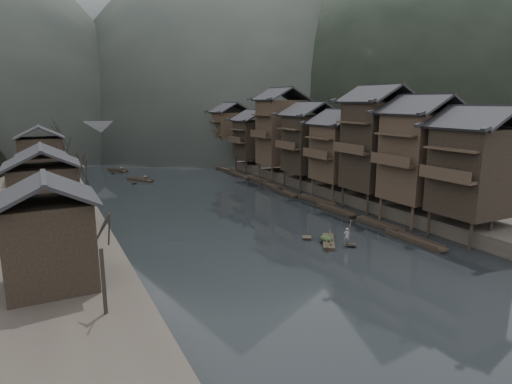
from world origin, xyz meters
TOP-DOWN VIEW (x-y plane):
  - water at (0.00, 0.00)m, footprint 300.00×300.00m
  - right_bank at (35.00, 40.00)m, footprint 40.00×200.00m
  - stilt_houses at (17.28, 18.74)m, footprint 9.00×67.60m
  - left_houses at (-20.50, 20.12)m, footprint 8.10×53.20m
  - bare_trees at (-17.00, 29.56)m, footprint 3.87×74.36m
  - moored_sampans at (11.90, 21.01)m, footprint 2.75×61.86m
  - midriver_boats at (-6.43, 44.96)m, footprint 5.37×17.73m
  - stone_bridge at (-0.00, 72.00)m, footprint 40.00×6.00m
  - hills at (5.44, 168.99)m, footprint 320.00×380.00m
  - hero_sampan at (3.62, -3.01)m, footprint 3.59×4.67m
  - cargo_heap at (3.49, -2.81)m, footprint 1.12×1.46m
  - boatman at (4.63, -4.47)m, footprint 0.70×0.64m
  - bamboo_pole at (4.83, -4.47)m, footprint 1.32×2.06m

SIDE VIEW (x-z plane):
  - water at x=0.00m, z-range 0.00..0.00m
  - midriver_boats at x=-6.43m, z-range -0.02..0.43m
  - moored_sampans at x=11.90m, z-range -0.03..0.44m
  - hero_sampan at x=3.62m, z-range -0.01..0.42m
  - cargo_heap at x=3.49m, z-range 0.44..1.11m
  - right_bank at x=35.00m, z-range 0.00..1.80m
  - boatman at x=4.63m, z-range 0.44..2.04m
  - bamboo_pole at x=4.83m, z-range 2.04..5.13m
  - stone_bridge at x=0.00m, z-range 0.61..9.61m
  - left_houses at x=-20.50m, z-range 1.30..10.02m
  - bare_trees at x=-17.00m, z-range 2.55..10.29m
  - stilt_houses at x=17.28m, z-range 0.76..16.84m
  - hills at x=5.44m, z-range -5.79..116.06m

